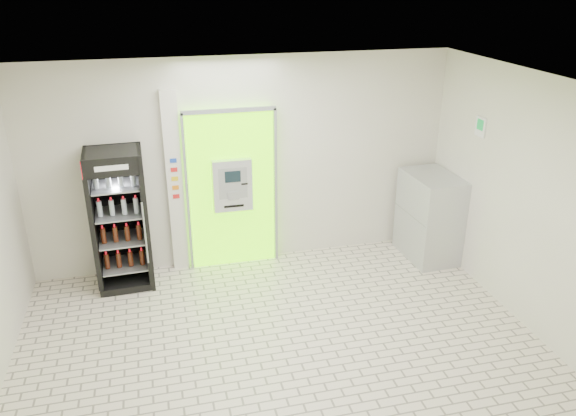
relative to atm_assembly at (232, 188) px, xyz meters
name	(u,v)px	position (x,y,z in m)	size (l,w,h in m)	color
ground	(286,359)	(0.20, -2.41, -1.17)	(6.00, 6.00, 0.00)	beige
room_shell	(286,208)	(0.20, -2.41, 0.67)	(6.00, 6.00, 6.00)	silver
atm_assembly	(232,188)	(0.00, 0.00, 0.00)	(1.30, 0.24, 2.33)	#6EFA00
pillar	(175,184)	(-0.78, 0.04, 0.13)	(0.22, 0.11, 2.60)	silver
beverage_cooler	(121,222)	(-1.55, -0.24, -0.25)	(0.75, 0.70, 1.92)	black
steel_cabinet	(430,216)	(2.87, -0.51, -0.52)	(0.69, 1.00, 1.30)	#B5B8BD
exit_sign	(481,127)	(3.19, -1.01, 0.95)	(0.02, 0.22, 0.26)	white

